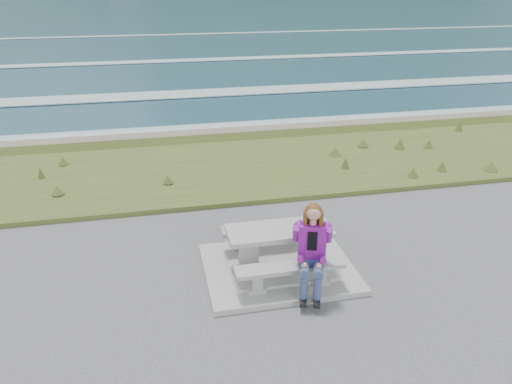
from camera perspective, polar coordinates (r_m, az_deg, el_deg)
concrete_slab at (r=8.96m, az=2.59°, el=-8.72°), size 2.60×2.10×0.10m
picnic_table at (r=8.64m, az=2.67°, el=-5.18°), size 1.80×0.75×0.75m
bench_landward at (r=8.18m, az=3.89°, el=-8.95°), size 1.80×0.35×0.45m
bench_seaward at (r=9.34m, az=1.55°, el=-4.39°), size 1.80×0.35×0.45m
grass_verge at (r=13.37m, az=-2.82°, el=2.50°), size 160.00×4.50×0.22m
shore_drop at (r=16.07m, az=-4.55°, el=6.20°), size 160.00×0.80×2.20m
ocean at (r=33.10m, az=-8.71°, el=12.18°), size 1600.00×1600.00×0.09m
seated_woman at (r=8.05m, az=6.34°, el=-7.96°), size 0.64×0.86×1.50m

